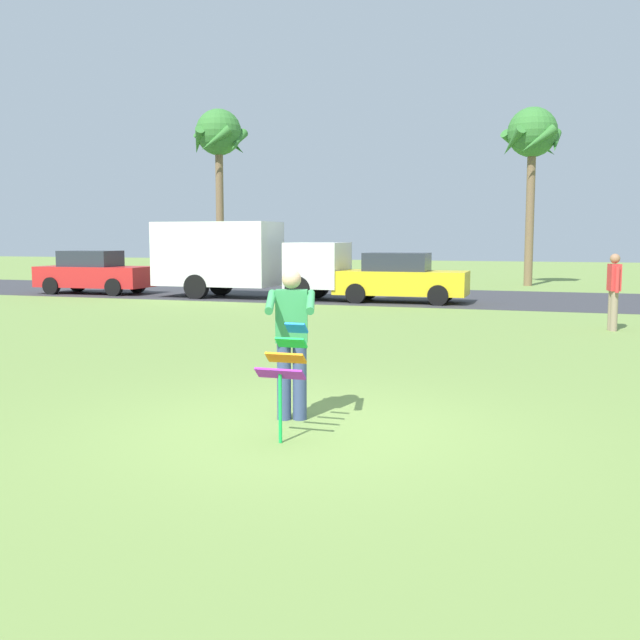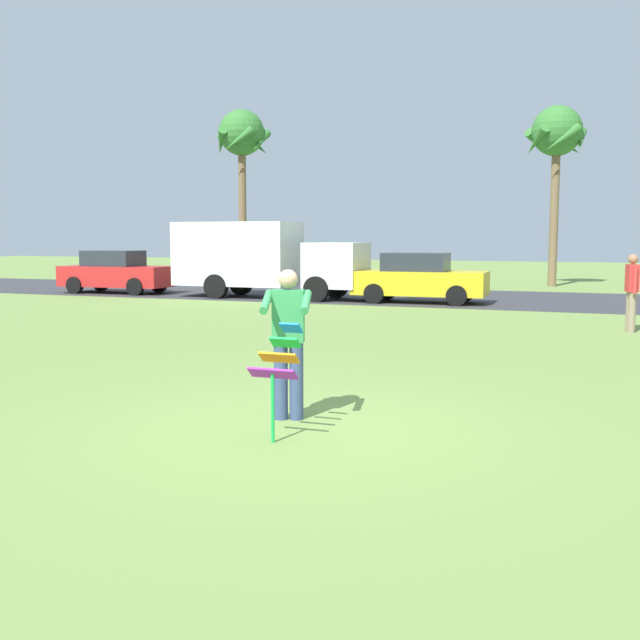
{
  "view_description": "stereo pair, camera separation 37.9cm",
  "coord_description": "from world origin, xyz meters",
  "px_view_note": "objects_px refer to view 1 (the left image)",
  "views": [
    {
      "loc": [
        2.78,
        -7.59,
        2.09
      ],
      "look_at": [
        -0.26,
        1.3,
        1.05
      ],
      "focal_mm": 41.99,
      "sensor_mm": 36.0,
      "label": 1
    },
    {
      "loc": [
        3.13,
        -7.46,
        2.09
      ],
      "look_at": [
        -0.26,
        1.3,
        1.05
      ],
      "focal_mm": 41.99,
      "sensor_mm": 36.0,
      "label": 2
    }
  ],
  "objects_px": {
    "palm_tree_left_near": "(219,139)",
    "person_walker_near": "(614,289)",
    "parked_car_red": "(94,273)",
    "palm_tree_right_near": "(532,139)",
    "kite_held": "(286,362)",
    "parked_car_yellow": "(400,279)",
    "parked_truck_white_box": "(239,257)",
    "person_kite_flyer": "(292,338)"
  },
  "relations": [
    {
      "from": "kite_held",
      "to": "palm_tree_left_near",
      "type": "relative_size",
      "value": 0.15
    },
    {
      "from": "palm_tree_left_near",
      "to": "person_walker_near",
      "type": "height_order",
      "value": "palm_tree_left_near"
    },
    {
      "from": "person_kite_flyer",
      "to": "parked_car_red",
      "type": "height_order",
      "value": "person_kite_flyer"
    },
    {
      "from": "parked_car_red",
      "to": "parked_car_yellow",
      "type": "bearing_deg",
      "value": 0.0
    },
    {
      "from": "kite_held",
      "to": "person_walker_near",
      "type": "bearing_deg",
      "value": 71.51
    },
    {
      "from": "kite_held",
      "to": "palm_tree_right_near",
      "type": "height_order",
      "value": "palm_tree_right_near"
    },
    {
      "from": "parked_truck_white_box",
      "to": "palm_tree_left_near",
      "type": "distance_m",
      "value": 10.71
    },
    {
      "from": "person_kite_flyer",
      "to": "palm_tree_right_near",
      "type": "distance_m",
      "value": 26.34
    },
    {
      "from": "parked_car_yellow",
      "to": "kite_held",
      "type": "bearing_deg",
      "value": -81.31
    },
    {
      "from": "parked_car_red",
      "to": "person_walker_near",
      "type": "height_order",
      "value": "person_walker_near"
    },
    {
      "from": "person_kite_flyer",
      "to": "person_walker_near",
      "type": "bearing_deg",
      "value": 69.01
    },
    {
      "from": "person_kite_flyer",
      "to": "parked_car_red",
      "type": "distance_m",
      "value": 20.99
    },
    {
      "from": "kite_held",
      "to": "parked_car_yellow",
      "type": "height_order",
      "value": "parked_car_yellow"
    },
    {
      "from": "parked_car_red",
      "to": "palm_tree_right_near",
      "type": "distance_m",
      "value": 18.88
    },
    {
      "from": "palm_tree_left_near",
      "to": "palm_tree_right_near",
      "type": "distance_m",
      "value": 13.95
    },
    {
      "from": "parked_car_red",
      "to": "palm_tree_left_near",
      "type": "distance_m",
      "value": 10.04
    },
    {
      "from": "kite_held",
      "to": "person_walker_near",
      "type": "relative_size",
      "value": 0.69
    },
    {
      "from": "palm_tree_left_near",
      "to": "palm_tree_right_near",
      "type": "xyz_separation_m",
      "value": [
        13.81,
        1.96,
        -0.33
      ]
    },
    {
      "from": "person_walker_near",
      "to": "palm_tree_left_near",
      "type": "bearing_deg",
      "value": 140.32
    },
    {
      "from": "palm_tree_right_near",
      "to": "person_walker_near",
      "type": "height_order",
      "value": "palm_tree_right_near"
    },
    {
      "from": "parked_car_yellow",
      "to": "palm_tree_right_near",
      "type": "relative_size",
      "value": 0.56
    },
    {
      "from": "person_kite_flyer",
      "to": "person_walker_near",
      "type": "relative_size",
      "value": 1.0
    },
    {
      "from": "palm_tree_right_near",
      "to": "parked_car_yellow",
      "type": "bearing_deg",
      "value": -108.62
    },
    {
      "from": "parked_car_red",
      "to": "parked_truck_white_box",
      "type": "height_order",
      "value": "parked_truck_white_box"
    },
    {
      "from": "parked_car_yellow",
      "to": "parked_car_red",
      "type": "bearing_deg",
      "value": -180.0
    },
    {
      "from": "kite_held",
      "to": "parked_truck_white_box",
      "type": "bearing_deg",
      "value": 116.44
    },
    {
      "from": "palm_tree_right_near",
      "to": "person_kite_flyer",
      "type": "bearing_deg",
      "value": -92.45
    },
    {
      "from": "person_kite_flyer",
      "to": "parked_car_yellow",
      "type": "height_order",
      "value": "person_kite_flyer"
    },
    {
      "from": "parked_truck_white_box",
      "to": "parked_car_yellow",
      "type": "xyz_separation_m",
      "value": [
        5.68,
        -0.0,
        -0.64
      ]
    },
    {
      "from": "palm_tree_left_near",
      "to": "person_walker_near",
      "type": "distance_m",
      "value": 22.26
    },
    {
      "from": "parked_car_red",
      "to": "parked_car_yellow",
      "type": "distance_m",
      "value": 11.62
    },
    {
      "from": "kite_held",
      "to": "palm_tree_left_near",
      "type": "distance_m",
      "value": 28.39
    },
    {
      "from": "parked_car_red",
      "to": "parked_truck_white_box",
      "type": "distance_m",
      "value": 5.98
    },
    {
      "from": "parked_truck_white_box",
      "to": "palm_tree_right_near",
      "type": "height_order",
      "value": "palm_tree_right_near"
    },
    {
      "from": "kite_held",
      "to": "palm_tree_right_near",
      "type": "distance_m",
      "value": 27.12
    },
    {
      "from": "kite_held",
      "to": "parked_truck_white_box",
      "type": "height_order",
      "value": "parked_truck_white_box"
    },
    {
      "from": "parked_truck_white_box",
      "to": "palm_tree_right_near",
      "type": "distance_m",
      "value": 14.38
    },
    {
      "from": "parked_truck_white_box",
      "to": "parked_car_yellow",
      "type": "height_order",
      "value": "parked_truck_white_box"
    },
    {
      "from": "parked_truck_white_box",
      "to": "kite_held",
      "type": "bearing_deg",
      "value": -63.56
    },
    {
      "from": "parked_car_yellow",
      "to": "palm_tree_right_near",
      "type": "height_order",
      "value": "palm_tree_right_near"
    },
    {
      "from": "parked_car_yellow",
      "to": "palm_tree_left_near",
      "type": "distance_m",
      "value": 14.42
    },
    {
      "from": "parked_car_red",
      "to": "palm_tree_right_near",
      "type": "height_order",
      "value": "palm_tree_right_near"
    }
  ]
}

